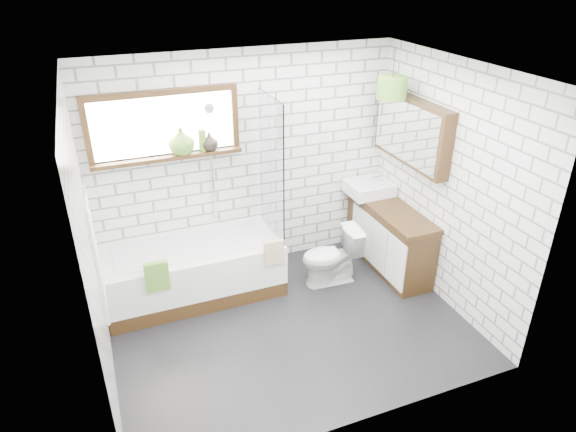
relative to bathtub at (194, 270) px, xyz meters
name	(u,v)px	position (x,y,z in m)	size (l,w,h in m)	color
floor	(290,326)	(0.76, -0.89, -0.30)	(3.40, 2.60, 0.01)	black
ceiling	(291,72)	(0.76, -0.89, 2.21)	(3.40, 2.60, 0.01)	white
wall_back	(247,165)	(0.76, 0.41, 0.95)	(3.40, 0.01, 2.50)	white
wall_front	(361,296)	(0.76, -2.20, 0.95)	(3.40, 0.01, 2.50)	white
wall_left	(89,251)	(-0.94, -0.89, 0.95)	(0.01, 2.60, 2.50)	white
wall_right	(448,186)	(2.47, -0.89, 0.95)	(0.01, 2.60, 2.50)	white
window	(164,126)	(-0.09, 0.37, 1.50)	(1.52, 0.16, 0.68)	black
towel_radiator	(96,255)	(-0.90, -0.89, 0.90)	(0.06, 0.52, 1.00)	white
mirror_cabinet	(412,131)	(2.38, -0.29, 1.35)	(0.16, 1.20, 0.70)	black
shower_riser	(212,162)	(0.36, 0.37, 1.05)	(0.02, 0.02, 1.30)	silver
bathtub	(194,270)	(0.00, 0.00, 0.00)	(1.85, 0.82, 0.60)	white
shower_screen	(271,167)	(0.91, 0.00, 1.05)	(0.02, 0.72, 1.50)	white
towel_green	(157,276)	(-0.42, -0.41, 0.28)	(0.23, 0.06, 0.31)	#518A29
towel_beige	(274,252)	(0.78, -0.41, 0.28)	(0.21, 0.05, 0.27)	tan
vanity	(389,237)	(2.25, -0.27, 0.09)	(0.43, 1.35, 0.77)	black
basin	(369,188)	(2.19, 0.15, 0.54)	(0.50, 0.44, 0.15)	white
tap	(381,182)	(2.35, 0.15, 0.60)	(0.03, 0.03, 0.16)	silver
toilet	(331,257)	(1.47, -0.34, 0.03)	(0.65, 0.37, 0.66)	white
vase_olive	(181,143)	(0.06, 0.34, 1.32)	(0.27, 0.27, 0.28)	#588F2C
vase_dark	(210,143)	(0.35, 0.34, 1.27)	(0.18, 0.18, 0.19)	black
bottle	(202,142)	(0.28, 0.34, 1.29)	(0.07, 0.07, 0.23)	#588F2C
pendant	(392,88)	(2.18, -0.16, 1.80)	(0.31, 0.31, 0.23)	#518A29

